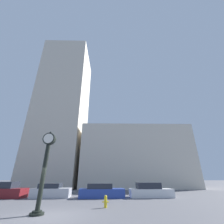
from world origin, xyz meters
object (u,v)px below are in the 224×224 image
Objects in this scene: car_white at (150,191)px; fire_hydrant_near at (106,201)px; car_maroon at (5,191)px; street_clock at (45,166)px; car_silver at (51,191)px; car_blue at (101,192)px.

car_white reaches higher than fire_hydrant_near.
fire_hydrant_near is at bearing -25.01° from car_maroon.
street_clock reaches higher than car_silver.
car_white is at bearing -0.12° from car_blue.
fire_hydrant_near is (5.81, -5.65, -0.18)m from car_silver.
street_clock is at bearing -150.78° from fire_hydrant_near.
car_maroon is at bearing 131.30° from street_clock.
car_white is 5.85× the size of fire_hydrant_near.
car_maroon is at bearing 152.52° from fire_hydrant_near.
car_white is at bearing -2.50° from car_silver.
car_silver is 5.11× the size of fire_hydrant_near.
car_silver is at bearing 174.01° from car_blue.
car_blue is at bearing 66.57° from street_clock.
street_clock reaches higher than fire_hydrant_near.
street_clock is 8.47m from car_blue.
car_silver is 5.27m from car_blue.
car_maroon reaches higher than fire_hydrant_near.
car_silver reaches higher than fire_hydrant_near.
car_silver is at bearing 178.34° from car_white.
car_maroon is 4.67m from car_silver.
car_white is (15.11, 0.26, -0.04)m from car_maroon.
car_maroon reaches higher than car_blue.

